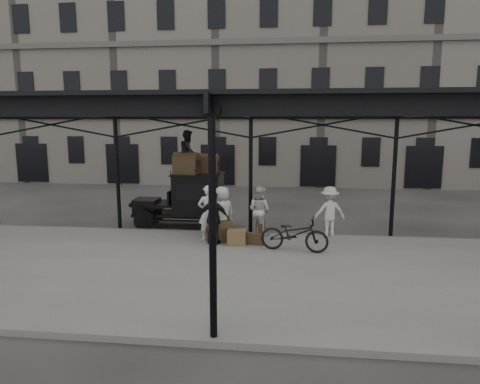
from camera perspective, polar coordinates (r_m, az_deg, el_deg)
The scene contains 18 objects.
ground at distance 13.95m, azimuth 0.66°, elevation -8.01°, with size 120.00×120.00×0.00m, color #383533.
platform at distance 12.04m, azimuth -0.33°, elevation -10.50°, with size 28.00×8.00×0.15m, color slate.
canopy at distance 11.60m, azimuth -0.18°, elevation 11.50°, with size 22.50×9.00×4.74m.
building_frontage at distance 31.40m, azimuth 4.15°, elevation 14.54°, with size 64.00×8.00×14.00m, color slate.
taxi at distance 16.91m, azimuth -6.61°, elevation -0.77°, with size 3.65×1.55×2.18m.
porter_left at distance 14.60m, azimuth -4.28°, elevation -2.77°, with size 0.69×0.46×1.90m, color silver.
porter_midleft at distance 15.35m, azimuth 2.60°, elevation -2.46°, with size 0.85×0.66×1.74m, color silver.
porter_centre at distance 14.79m, azimuth -2.35°, elevation -2.74°, with size 0.89×0.58×1.83m, color beige.
porter_official at distance 14.10m, azimuth -3.47°, elevation -3.50°, with size 1.03×0.43×1.76m, color black.
porter_right at distance 15.43m, azimuth 11.84°, elevation -2.54°, with size 1.14×0.66×1.77m, color beige.
bicycle at distance 13.50m, azimuth 7.25°, elevation -5.55°, with size 0.74×2.12×1.12m, color black.
porter_roof at distance 16.60m, azimuth -6.91°, elevation 5.33°, with size 0.81×0.63×1.67m, color black.
steamer_trunk_roof_near at distance 16.51m, azimuth -7.16°, elevation 3.60°, with size 0.95×0.58×0.69m, color #453620, non-canonical shape.
steamer_trunk_roof_far at distance 16.79m, azimuth -4.31°, elevation 3.62°, with size 0.84×0.52×0.62m, color #453620, non-canonical shape.
steamer_trunk_platform at distance 14.55m, azimuth -2.70°, elevation -5.45°, with size 0.81×0.49×0.59m, color #453620, non-canonical shape.
wicker_hamper at distance 14.14m, azimuth -0.42°, elevation -6.07°, with size 0.60×0.45×0.50m, color brown.
suitcase_upright at distance 15.43m, azimuth 2.92°, elevation -4.86°, with size 0.15×0.60×0.45m, color #453620.
suitcase_flat at distance 14.16m, azimuth 2.00°, elevation -6.27°, with size 0.60×0.15×0.40m, color #453620.
Camera 1 is at (1.35, -13.24, 4.17)m, focal length 32.00 mm.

